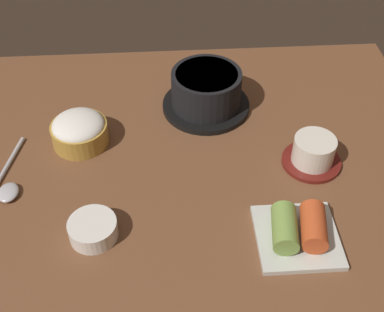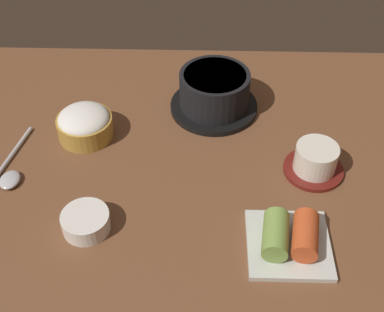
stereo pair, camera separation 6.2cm
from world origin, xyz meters
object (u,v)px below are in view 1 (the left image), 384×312
side_bowl_near (93,229)px  stone_pot (206,91)px  kimchi_plate (298,231)px  tea_cup_with_saucer (313,153)px  spoon (8,184)px  rice_bowl (79,130)px

side_bowl_near → stone_pot: bearing=56.7°
kimchi_plate → side_bowl_near: 32.96cm
stone_pot → tea_cup_with_saucer: (18.20, -17.86, -1.51)cm
spoon → stone_pot: bearing=28.4°
tea_cup_with_saucer → kimchi_plate: 18.28cm
tea_cup_with_saucer → spoon: (-55.29, -2.19, -2.09)cm
side_bowl_near → kimchi_plate: bearing=-5.0°
stone_pot → kimchi_plate: (11.77, -34.96, -2.19)cm
stone_pot → spoon: stone_pot is taller
kimchi_plate → spoon: kimchi_plate is taller
rice_bowl → kimchi_plate: rice_bowl is taller
tea_cup_with_saucer → spoon: size_ratio=0.65×
tea_cup_with_saucer → side_bowl_near: tea_cup_with_saucer is taller
rice_bowl → tea_cup_with_saucer: rice_bowl is taller
stone_pot → kimchi_plate: bearing=-71.4°
side_bowl_near → spoon: size_ratio=0.47×
tea_cup_with_saucer → rice_bowl: bearing=168.6°
stone_pot → side_bowl_near: (-21.06, -32.10, -2.49)cm
stone_pot → side_bowl_near: 38.47cm
kimchi_plate → tea_cup_with_saucer: bearing=69.4°
side_bowl_near → spoon: (-16.04, 12.04, -1.11)cm
stone_pot → spoon: size_ratio=1.08×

